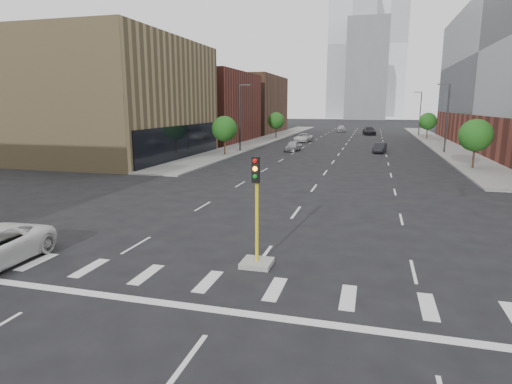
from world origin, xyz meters
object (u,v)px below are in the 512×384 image
at_px(car_mid_right, 380,148).
at_px(car_far_left, 303,138).
at_px(car_distant, 341,129).
at_px(median_traffic_signal, 257,243).
at_px(car_near_left, 293,146).
at_px(car_deep_right, 369,131).

distance_m(car_mid_right, car_far_left, 19.53).
bearing_deg(car_distant, car_far_left, -101.58).
xyz_separation_m(median_traffic_signal, car_mid_right, (5.19, 44.50, -0.30)).
distance_m(car_near_left, car_deep_right, 38.95).
bearing_deg(car_distant, car_near_left, -97.66).
bearing_deg(car_near_left, car_deep_right, 80.78).
xyz_separation_m(median_traffic_signal, car_near_left, (-6.52, 43.57, -0.25)).
distance_m(car_near_left, car_far_left, 15.74).
height_order(car_far_left, car_deep_right, car_deep_right).
height_order(median_traffic_signal, car_deep_right, median_traffic_signal).
xyz_separation_m(car_near_left, car_far_left, (-1.06, 15.70, -0.01)).
height_order(car_near_left, car_mid_right, car_near_left).
height_order(car_mid_right, car_far_left, car_far_left).
bearing_deg(car_far_left, car_mid_right, -42.08).
height_order(car_near_left, car_far_left, car_near_left).
bearing_deg(median_traffic_signal, car_mid_right, 83.35).
bearing_deg(car_near_left, car_distant, 91.53).
bearing_deg(median_traffic_signal, car_distant, 92.06).
xyz_separation_m(car_near_left, car_deep_right, (9.90, 37.67, 0.11)).
distance_m(car_far_left, car_distant, 31.48).
distance_m(median_traffic_signal, car_near_left, 44.06).
distance_m(car_mid_right, car_distant, 46.73).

